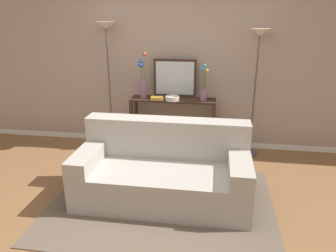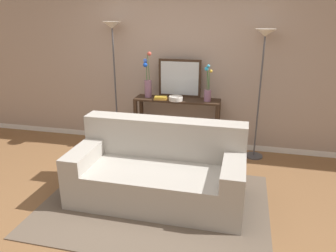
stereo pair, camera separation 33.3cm
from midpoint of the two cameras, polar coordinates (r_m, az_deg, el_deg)
name	(u,v)px [view 2 (the right image)]	position (r m, az deg, el deg)	size (l,w,h in m)	color
ground_plane	(133,208)	(3.73, -3.53, -14.24)	(16.00, 16.00, 0.02)	brown
back_wall	(173,52)	(5.08, 2.79, 12.88)	(12.00, 0.15, 2.97)	white
area_rug	(155,203)	(3.77, 0.33, -13.55)	(2.50, 1.85, 0.01)	brown
couch	(159,173)	(3.75, 0.91, -8.32)	(1.93, 0.92, 0.88)	#ADA89E
console_table	(177,116)	(4.93, 3.53, 1.80)	(1.28, 0.34, 0.83)	#382619
floor_lamp_left	(113,50)	(5.02, -7.71, 13.07)	(0.28, 0.28, 1.93)	#4C4C51
floor_lamp_right	(263,59)	(4.72, 18.38, 11.13)	(0.28, 0.28, 1.85)	#4C4C51
wall_mirror	(180,78)	(4.93, 4.01, 8.37)	(0.65, 0.02, 0.57)	#382619
vase_tall_flowers	(148,83)	(4.91, -1.64, 7.62)	(0.13, 0.11, 0.68)	gray
vase_short_flowers	(208,91)	(4.74, 9.02, 6.15)	(0.11, 0.11, 0.54)	gray
fruit_bowl	(176,98)	(4.75, 3.39, 4.88)	(0.21, 0.21, 0.07)	silver
book_stack	(161,98)	(4.80, 0.72, 4.92)	(0.20, 0.14, 0.05)	#B77F33
book_row_under_console	(154,145)	(5.18, -0.73, -3.31)	(0.29, 0.17, 0.13)	#6B3360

